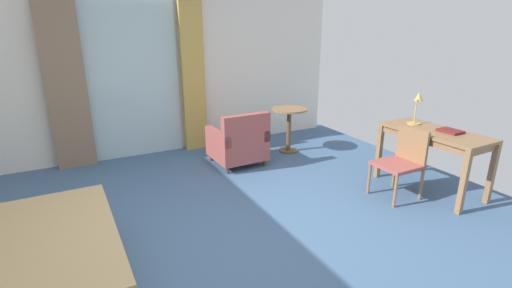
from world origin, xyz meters
The scene contains 11 objects.
ground centered at (0.00, 0.00, -0.05)m, with size 6.87×6.57×0.10m, color #426084.
wall_back centered at (0.00, 3.03, 1.36)m, with size 6.47×0.12×2.71m, color white.
balcony_glass_door centered at (-0.27, 2.95, 1.19)m, with size 1.39×0.02×2.39m, color silver.
curtain_panel_left centered at (-1.19, 2.85, 1.25)m, with size 0.52×0.10×2.50m, color #897056.
curtain_panel_right centered at (0.64, 2.85, 1.25)m, with size 0.36×0.10×2.50m, color tan.
writing_desk centered at (2.71, -0.08, 0.67)m, with size 0.62×1.26×0.77m.
desk_chair centered at (2.25, -0.03, 0.47)m, with size 0.47×0.45×0.83m.
desk_lamp centered at (2.77, 0.28, 1.03)m, with size 0.19×0.17×0.42m.
closed_book centered at (2.80, -0.21, 0.79)m, with size 0.20×0.25×0.03m, color maroon.
armchair_by_window centered at (0.95, 1.81, 0.33)m, with size 0.74×0.74×0.82m.
round_cafe_table centered at (1.93, 1.99, 0.52)m, with size 0.56×0.56×0.72m.
Camera 1 is at (-1.18, -2.84, 1.98)m, focal length 25.58 mm.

